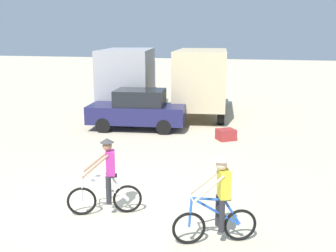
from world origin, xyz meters
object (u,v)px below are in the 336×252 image
box_truck_tan_camper (202,79)px  sedan_parked (138,110)px  box_truck_grey_hauler (129,77)px  cyclist_orange_shirt (107,179)px  supply_crate (226,135)px  cyclist_cowboy_hat (218,203)px

box_truck_tan_camper → sedan_parked: bearing=-117.8°
box_truck_grey_hauler → cyclist_orange_shirt: 12.83m
box_truck_tan_camper → supply_crate: (1.83, -4.88, -1.66)m
box_truck_grey_hauler → cyclist_cowboy_hat: box_truck_grey_hauler is taller
box_truck_grey_hauler → cyclist_orange_shirt: size_ratio=3.89×
box_truck_tan_camper → cyclist_cowboy_hat: size_ratio=3.83×
sedan_parked → cyclist_cowboy_hat: size_ratio=2.41×
cyclist_cowboy_hat → cyclist_orange_shirt: bearing=166.0°
box_truck_grey_hauler → sedan_parked: (1.80, -3.96, -0.99)m
cyclist_cowboy_hat → sedan_parked: bearing=117.9°
box_truck_grey_hauler → supply_crate: box_truck_grey_hauler is taller
box_truck_grey_hauler → cyclist_cowboy_hat: size_ratio=3.89×
supply_crate → box_truck_tan_camper: bearing=110.6°
cyclist_orange_shirt → box_truck_tan_camper: bearing=89.6°
box_truck_grey_hauler → cyclist_cowboy_hat: (6.50, -12.86, -1.03)m
cyclist_orange_shirt → cyclist_cowboy_hat: 2.74m
box_truck_tan_camper → sedan_parked: (-2.12, -4.03, -0.99)m
cyclist_orange_shirt → cyclist_cowboy_hat: same height
sedan_parked → cyclist_orange_shirt: bearing=-76.0°
supply_crate → cyclist_orange_shirt: bearing=-104.5°
supply_crate → cyclist_cowboy_hat: bearing=-84.7°
box_truck_tan_camper → sedan_parked: box_truck_tan_camper is taller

